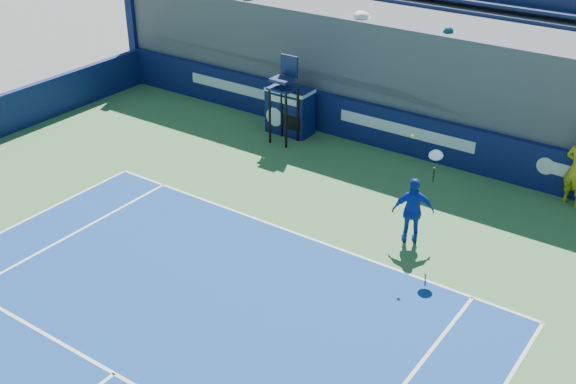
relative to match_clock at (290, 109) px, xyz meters
The scene contains 5 objects.
back_hoarding 3.47m from the match_clock, 10.61° to the left, with size 20.40×0.21×1.20m.
match_clock is the anchor object (origin of this frame).
umpire_chair 1.02m from the match_clock, 68.90° to the right, with size 0.71×0.71×2.48m.
tennis_player 6.54m from the match_clock, 31.30° to the right, with size 1.01×0.77×2.57m.
stadium_seating 4.47m from the match_clock, 38.26° to the left, with size 21.00×4.05×4.40m.
Camera 1 is at (7.69, 0.50, 8.43)m, focal length 45.00 mm.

